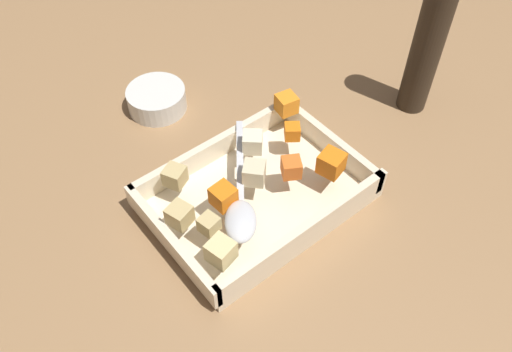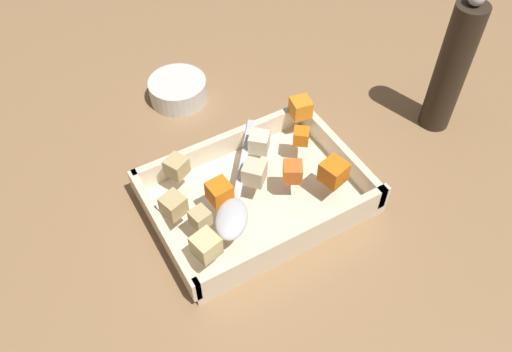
# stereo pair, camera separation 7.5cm
# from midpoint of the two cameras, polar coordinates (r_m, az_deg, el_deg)

# --- Properties ---
(ground_plane) EXTENTS (4.00, 4.00, 0.00)m
(ground_plane) POSITION_cam_midpoint_polar(r_m,az_deg,el_deg) (0.81, -3.13, -2.18)
(ground_plane) COLOR #936D47
(baking_dish) EXTENTS (0.31, 0.22, 0.05)m
(baking_dish) POSITION_cam_midpoint_polar(r_m,az_deg,el_deg) (0.78, -2.73, -2.37)
(baking_dish) COLOR beige
(baking_dish) RESTS_ON ground_plane
(carrot_chunk_under_handle) EXTENTS (0.04, 0.04, 0.03)m
(carrot_chunk_under_handle) POSITION_cam_midpoint_polar(r_m,az_deg,el_deg) (0.76, 5.34, 1.23)
(carrot_chunk_under_handle) COLOR orange
(carrot_chunk_under_handle) RESTS_ON baking_dish
(carrot_chunk_front_center) EXTENTS (0.03, 0.03, 0.02)m
(carrot_chunk_front_center) POSITION_cam_midpoint_polar(r_m,az_deg,el_deg) (0.80, 1.28, 4.66)
(carrot_chunk_front_center) COLOR orange
(carrot_chunk_front_center) RESTS_ON baking_dish
(carrot_chunk_corner_nw) EXTENTS (0.03, 0.03, 0.03)m
(carrot_chunk_corner_nw) POSITION_cam_midpoint_polar(r_m,az_deg,el_deg) (0.84, 0.77, 7.65)
(carrot_chunk_corner_nw) COLOR orange
(carrot_chunk_corner_nw) RESTS_ON baking_dish
(carrot_chunk_near_spoon) EXTENTS (0.04, 0.04, 0.03)m
(carrot_chunk_near_spoon) POSITION_cam_midpoint_polar(r_m,az_deg,el_deg) (0.75, 1.00, 0.76)
(carrot_chunk_near_spoon) COLOR orange
(carrot_chunk_near_spoon) RESTS_ON baking_dish
(carrot_chunk_corner_ne) EXTENTS (0.03, 0.03, 0.03)m
(carrot_chunk_corner_ne) POSITION_cam_midpoint_polar(r_m,az_deg,el_deg) (0.72, -6.51, -2.36)
(carrot_chunk_corner_ne) COLOR orange
(carrot_chunk_corner_ne) RESTS_ON baking_dish
(potato_chunk_heap_top) EXTENTS (0.04, 0.04, 0.03)m
(potato_chunk_heap_top) POSITION_cam_midpoint_polar(r_m,az_deg,el_deg) (0.71, -11.23, -4.34)
(potato_chunk_heap_top) COLOR tan
(potato_chunk_heap_top) RESTS_ON baking_dish
(potato_chunk_near_right) EXTENTS (0.04, 0.04, 0.03)m
(potato_chunk_near_right) POSITION_cam_midpoint_polar(r_m,az_deg,el_deg) (0.74, -3.07, 0.17)
(potato_chunk_near_right) COLOR beige
(potato_chunk_near_right) RESTS_ON baking_dish
(potato_chunk_heap_side) EXTENTS (0.04, 0.04, 0.03)m
(potato_chunk_heap_side) POSITION_cam_midpoint_polar(r_m,az_deg,el_deg) (0.79, -3.09, 3.52)
(potato_chunk_heap_side) COLOR beige
(potato_chunk_heap_side) RESTS_ON baking_dish
(potato_chunk_far_left) EXTENTS (0.04, 0.04, 0.03)m
(potato_chunk_far_left) POSITION_cam_midpoint_polar(r_m,az_deg,el_deg) (0.76, -11.55, -0.18)
(potato_chunk_far_left) COLOR tan
(potato_chunk_far_left) RESTS_ON baking_dish
(potato_chunk_back_center) EXTENTS (0.03, 0.03, 0.02)m
(potato_chunk_back_center) POSITION_cam_midpoint_polar(r_m,az_deg,el_deg) (0.70, -8.15, -5.36)
(potato_chunk_back_center) COLOR tan
(potato_chunk_back_center) RESTS_ON baking_dish
(potato_chunk_far_right) EXTENTS (0.04, 0.04, 0.03)m
(potato_chunk_far_right) POSITION_cam_midpoint_polar(r_m,az_deg,el_deg) (0.67, -7.02, -8.26)
(potato_chunk_far_right) COLOR #E0CC89
(potato_chunk_far_right) RESTS_ON baking_dish
(serving_spoon) EXTENTS (0.16, 0.20, 0.02)m
(serving_spoon) POSITION_cam_midpoint_polar(r_m,az_deg,el_deg) (0.71, -4.69, -4.20)
(serving_spoon) COLOR silver
(serving_spoon) RESTS_ON baking_dish
(pepper_mill) EXTENTS (0.05, 0.05, 0.25)m
(pepper_mill) POSITION_cam_midpoint_polar(r_m,az_deg,el_deg) (0.90, 15.56, 12.78)
(pepper_mill) COLOR #2D2319
(pepper_mill) RESTS_ON ground_plane
(small_prep_bowl) EXTENTS (0.10, 0.10, 0.04)m
(small_prep_bowl) POSITION_cam_midpoint_polar(r_m,az_deg,el_deg) (0.95, -12.89, 7.95)
(small_prep_bowl) COLOR silver
(small_prep_bowl) RESTS_ON ground_plane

